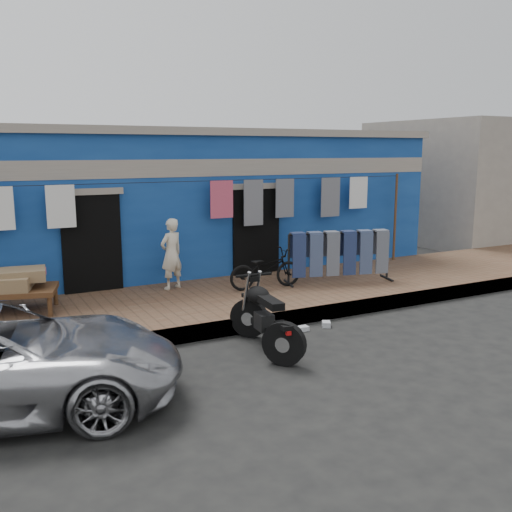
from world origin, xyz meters
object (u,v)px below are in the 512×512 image
Objects in this scene: jeans_rack at (339,256)px; seated_person at (171,254)px; bicycle at (265,264)px; motorcycle at (265,315)px.

seated_person is at bearing 162.38° from jeans_rack.
bicycle is 1.62m from jeans_rack.
bicycle is (1.62, -0.82, -0.21)m from seated_person.
motorcycle is at bearing 155.81° from bicycle.
bicycle is 0.87× the size of motorcycle.
seated_person is at bearing 67.61° from bicycle.
motorcycle is at bearing 73.18° from seated_person.
motorcycle is 0.73× the size of jeans_rack.
bicycle is at bearing 66.99° from motorcycle.
bicycle reaches higher than motorcycle.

